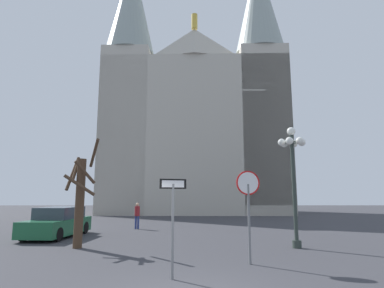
{
  "coord_description": "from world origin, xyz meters",
  "views": [
    {
      "loc": [
        0.06,
        -6.83,
        2.09
      ],
      "look_at": [
        0.21,
        16.02,
        5.8
      ],
      "focal_mm": 29.55,
      "sensor_mm": 36.0,
      "label": 1
    }
  ],
  "objects_px": {
    "cathedral": "(195,120)",
    "pedestrian_walking": "(137,213)",
    "parked_car_near_green": "(58,223)",
    "stop_sign": "(248,198)",
    "bare_tree": "(80,197)",
    "street_lamp": "(293,165)",
    "one_way_arrow_sign": "(173,214)"
  },
  "relations": [
    {
      "from": "cathedral",
      "to": "pedestrian_walking",
      "type": "bearing_deg",
      "value": -102.7
    },
    {
      "from": "pedestrian_walking",
      "to": "parked_car_near_green",
      "type": "bearing_deg",
      "value": -132.0
    },
    {
      "from": "stop_sign",
      "to": "parked_car_near_green",
      "type": "distance_m",
      "value": 10.81
    },
    {
      "from": "bare_tree",
      "to": "stop_sign",
      "type": "bearing_deg",
      "value": -25.4
    },
    {
      "from": "cathedral",
      "to": "bare_tree",
      "type": "xyz_separation_m",
      "value": [
        -5.12,
        -24.67,
        -9.16
      ]
    },
    {
      "from": "street_lamp",
      "to": "stop_sign",
      "type": "bearing_deg",
      "value": -129.27
    },
    {
      "from": "one_way_arrow_sign",
      "to": "pedestrian_walking",
      "type": "xyz_separation_m",
      "value": [
        -2.88,
        11.97,
        -0.65
      ]
    },
    {
      "from": "cathedral",
      "to": "stop_sign",
      "type": "height_order",
      "value": "cathedral"
    },
    {
      "from": "street_lamp",
      "to": "parked_car_near_green",
      "type": "relative_size",
      "value": 1.08
    },
    {
      "from": "one_way_arrow_sign",
      "to": "pedestrian_walking",
      "type": "relative_size",
      "value": 1.56
    },
    {
      "from": "one_way_arrow_sign",
      "to": "bare_tree",
      "type": "height_order",
      "value": "bare_tree"
    },
    {
      "from": "cathedral",
      "to": "one_way_arrow_sign",
      "type": "relative_size",
      "value": 12.9
    },
    {
      "from": "parked_car_near_green",
      "to": "pedestrian_walking",
      "type": "relative_size",
      "value": 2.85
    },
    {
      "from": "one_way_arrow_sign",
      "to": "pedestrian_walking",
      "type": "bearing_deg",
      "value": 103.52
    },
    {
      "from": "bare_tree",
      "to": "parked_car_near_green",
      "type": "relative_size",
      "value": 0.97
    },
    {
      "from": "parked_car_near_green",
      "to": "one_way_arrow_sign",
      "type": "bearing_deg",
      "value": -52.47
    },
    {
      "from": "stop_sign",
      "to": "pedestrian_walking",
      "type": "xyz_separation_m",
      "value": [
        -5.17,
        10.23,
        -1.03
      ]
    },
    {
      "from": "street_lamp",
      "to": "pedestrian_walking",
      "type": "bearing_deg",
      "value": 136.47
    },
    {
      "from": "cathedral",
      "to": "stop_sign",
      "type": "distance_m",
      "value": 29.19
    },
    {
      "from": "stop_sign",
      "to": "street_lamp",
      "type": "relative_size",
      "value": 0.58
    },
    {
      "from": "street_lamp",
      "to": "parked_car_near_green",
      "type": "bearing_deg",
      "value": 162.62
    },
    {
      "from": "stop_sign",
      "to": "street_lamp",
      "type": "xyz_separation_m",
      "value": [
        2.44,
        2.99,
        1.34
      ]
    },
    {
      "from": "stop_sign",
      "to": "bare_tree",
      "type": "height_order",
      "value": "bare_tree"
    },
    {
      "from": "street_lamp",
      "to": "parked_car_near_green",
      "type": "distance_m",
      "value": 11.85
    },
    {
      "from": "parked_car_near_green",
      "to": "cathedral",
      "type": "bearing_deg",
      "value": 70.93
    },
    {
      "from": "street_lamp",
      "to": "one_way_arrow_sign",
      "type": "bearing_deg",
      "value": -135.05
    },
    {
      "from": "cathedral",
      "to": "parked_car_near_green",
      "type": "height_order",
      "value": "cathedral"
    },
    {
      "from": "one_way_arrow_sign",
      "to": "street_lamp",
      "type": "xyz_separation_m",
      "value": [
        4.74,
        4.73,
        1.72
      ]
    },
    {
      "from": "bare_tree",
      "to": "parked_car_near_green",
      "type": "xyz_separation_m",
      "value": [
        -2.23,
        3.43,
        -1.33
      ]
    },
    {
      "from": "stop_sign",
      "to": "one_way_arrow_sign",
      "type": "relative_size",
      "value": 1.14
    },
    {
      "from": "one_way_arrow_sign",
      "to": "parked_car_near_green",
      "type": "xyz_separation_m",
      "value": [
        -6.28,
        8.18,
        -0.92
      ]
    },
    {
      "from": "cathedral",
      "to": "bare_tree",
      "type": "height_order",
      "value": "cathedral"
    }
  ]
}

